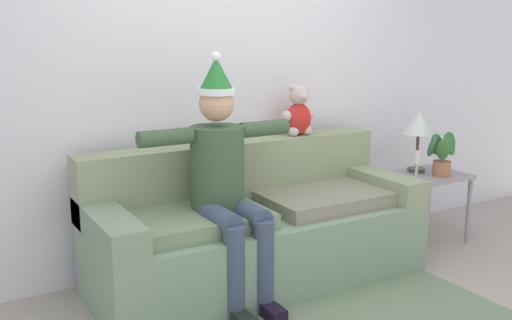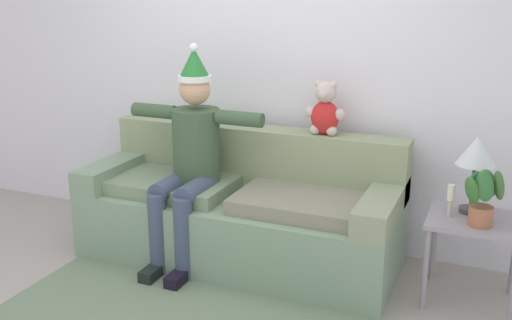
{
  "view_description": "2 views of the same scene",
  "coord_description": "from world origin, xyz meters",
  "px_view_note": "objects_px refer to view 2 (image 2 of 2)",
  "views": [
    {
      "loc": [
        -1.93,
        -2.29,
        1.66
      ],
      "look_at": [
        -0.03,
        0.96,
        0.85
      ],
      "focal_mm": 41.39,
      "sensor_mm": 36.0,
      "label": 1
    },
    {
      "loc": [
        1.67,
        -2.64,
        1.92
      ],
      "look_at": [
        0.16,
        0.92,
        0.79
      ],
      "focal_mm": 41.51,
      "sensor_mm": 36.0,
      "label": 2
    }
  ],
  "objects_px": {
    "couch": "(241,210)",
    "person_seated": "(190,154)",
    "teddy_bear": "(325,111)",
    "table_lamp": "(476,155)",
    "side_table": "(474,231)",
    "candle_tall": "(451,196)",
    "potted_plant": "(483,195)"
  },
  "relations": [
    {
      "from": "table_lamp",
      "to": "person_seated",
      "type": "bearing_deg",
      "value": -172.93
    },
    {
      "from": "person_seated",
      "to": "candle_tall",
      "type": "height_order",
      "value": "person_seated"
    },
    {
      "from": "teddy_bear",
      "to": "potted_plant",
      "type": "xyz_separation_m",
      "value": [
        1.09,
        -0.4,
        -0.34
      ]
    },
    {
      "from": "couch",
      "to": "person_seated",
      "type": "height_order",
      "value": "person_seated"
    },
    {
      "from": "potted_plant",
      "to": "candle_tall",
      "type": "xyz_separation_m",
      "value": [
        -0.18,
        0.08,
        -0.06
      ]
    },
    {
      "from": "person_seated",
      "to": "teddy_bear",
      "type": "distance_m",
      "value": 0.99
    },
    {
      "from": "teddy_bear",
      "to": "table_lamp",
      "type": "relative_size",
      "value": 0.78
    },
    {
      "from": "couch",
      "to": "table_lamp",
      "type": "relative_size",
      "value": 4.62
    },
    {
      "from": "side_table",
      "to": "candle_tall",
      "type": "bearing_deg",
      "value": -172.75
    },
    {
      "from": "side_table",
      "to": "candle_tall",
      "type": "relative_size",
      "value": 2.76
    },
    {
      "from": "table_lamp",
      "to": "potted_plant",
      "type": "relative_size",
      "value": 1.34
    },
    {
      "from": "couch",
      "to": "side_table",
      "type": "relative_size",
      "value": 4.04
    },
    {
      "from": "side_table",
      "to": "candle_tall",
      "type": "height_order",
      "value": "candle_tall"
    },
    {
      "from": "side_table",
      "to": "candle_tall",
      "type": "xyz_separation_m",
      "value": [
        -0.16,
        -0.02,
        0.21
      ]
    },
    {
      "from": "couch",
      "to": "potted_plant",
      "type": "relative_size",
      "value": 6.21
    },
    {
      "from": "table_lamp",
      "to": "teddy_bear",
      "type": "bearing_deg",
      "value": 168.74
    },
    {
      "from": "couch",
      "to": "table_lamp",
      "type": "height_order",
      "value": "table_lamp"
    },
    {
      "from": "potted_plant",
      "to": "candle_tall",
      "type": "relative_size",
      "value": 1.79
    },
    {
      "from": "person_seated",
      "to": "candle_tall",
      "type": "xyz_separation_m",
      "value": [
        1.75,
        0.11,
        -0.11
      ]
    },
    {
      "from": "person_seated",
      "to": "potted_plant",
      "type": "bearing_deg",
      "value": 0.96
    },
    {
      "from": "couch",
      "to": "teddy_bear",
      "type": "distance_m",
      "value": 0.94
    },
    {
      "from": "side_table",
      "to": "table_lamp",
      "type": "height_order",
      "value": "table_lamp"
    },
    {
      "from": "person_seated",
      "to": "teddy_bear",
      "type": "xyz_separation_m",
      "value": [
        0.84,
        0.44,
        0.29
      ]
    },
    {
      "from": "side_table",
      "to": "candle_tall",
      "type": "distance_m",
      "value": 0.27
    },
    {
      "from": "table_lamp",
      "to": "candle_tall",
      "type": "distance_m",
      "value": 0.3
    },
    {
      "from": "person_seated",
      "to": "table_lamp",
      "type": "relative_size",
      "value": 3.17
    },
    {
      "from": "couch",
      "to": "side_table",
      "type": "height_order",
      "value": "couch"
    },
    {
      "from": "teddy_bear",
      "to": "side_table",
      "type": "xyz_separation_m",
      "value": [
        1.07,
        -0.3,
        -0.62
      ]
    },
    {
      "from": "person_seated",
      "to": "candle_tall",
      "type": "relative_size",
      "value": 7.64
    },
    {
      "from": "side_table",
      "to": "potted_plant",
      "type": "distance_m",
      "value": 0.29
    },
    {
      "from": "table_lamp",
      "to": "potted_plant",
      "type": "xyz_separation_m",
      "value": [
        0.07,
        -0.2,
        -0.19
      ]
    },
    {
      "from": "couch",
      "to": "side_table",
      "type": "xyz_separation_m",
      "value": [
        1.6,
        -0.03,
        0.12
      ]
    }
  ]
}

